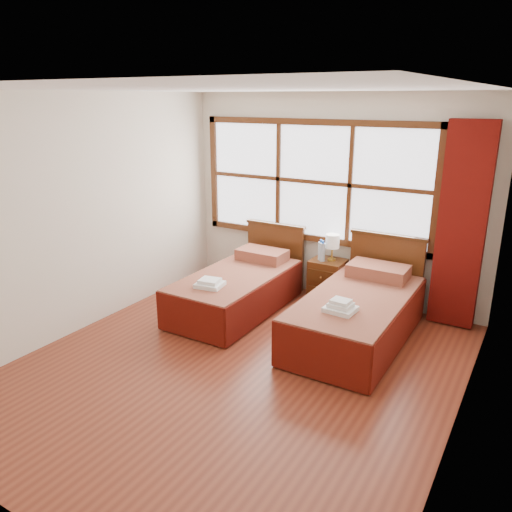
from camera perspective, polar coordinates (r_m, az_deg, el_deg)
The scene contains 15 objects.
floor at distance 5.03m, azimuth -2.21°, elevation -12.57°, with size 4.50×4.50×0.00m, color brown.
ceiling at distance 4.34m, azimuth -2.63°, elevation 18.57°, with size 4.50×4.50×0.00m, color white.
wall_back at distance 6.46m, azimuth 8.66°, elevation 6.50°, with size 4.00×4.00×0.00m, color silver.
wall_left at distance 5.82m, azimuth -19.15°, elevation 4.50°, with size 4.50×4.50×0.00m, color silver.
wall_right at distance 3.85m, azimuth 23.40°, elevation -2.51°, with size 4.50×4.50×0.00m, color silver.
window at distance 6.49m, azimuth 6.55°, elevation 8.43°, with size 3.16×0.06×1.56m.
curtain at distance 5.95m, azimuth 22.45°, elevation 3.10°, with size 0.50×0.16×2.30m, color #630E09.
bed_left at distance 6.18m, azimuth -2.03°, elevation -3.70°, with size 0.94×1.96×0.91m.
bed_right at distance 5.55m, azimuth 11.59°, elevation -6.45°, with size 1.00×2.02×0.97m.
nightstand at distance 6.47m, azimuth 8.13°, elevation -2.84°, with size 0.42×0.42×0.56m.
towels_left at distance 5.67m, azimuth -5.31°, elevation -3.13°, with size 0.34×0.31×0.09m.
towels_right at distance 5.00m, azimuth 9.64°, elevation -5.73°, with size 0.31×0.28×0.12m.
lamp at distance 6.33m, azimuth 8.73°, elevation 1.59°, with size 0.17×0.17×0.34m.
bottle_near at distance 6.36m, azimuth 7.41°, elevation 0.61°, with size 0.07×0.07×0.26m.
bottle_far at distance 6.31m, azimuth 7.61°, elevation 0.48°, with size 0.07×0.07×0.27m.
Camera 1 is at (2.39, -3.62, 2.53)m, focal length 35.00 mm.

